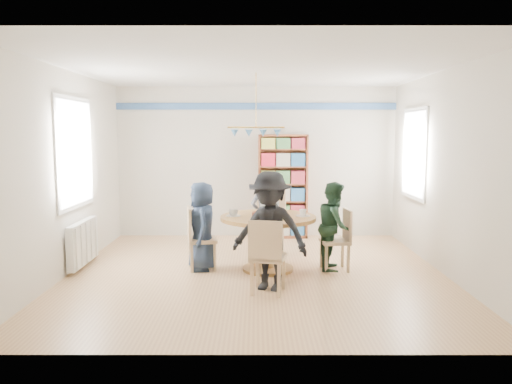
{
  "coord_description": "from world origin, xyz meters",
  "views": [
    {
      "loc": [
        0.01,
        -6.53,
        1.85
      ],
      "look_at": [
        0.0,
        0.4,
        1.05
      ],
      "focal_mm": 35.0,
      "sensor_mm": 36.0,
      "label": 1
    }
  ],
  "objects_px": {
    "radiator": "(83,243)",
    "person_near": "(270,231)",
    "chair_near": "(267,253)",
    "person_right": "(335,226)",
    "bookshelf": "(283,187)",
    "chair_far": "(269,216)",
    "person_left": "(202,226)",
    "person_far": "(265,215)",
    "dining_table": "(268,230)",
    "chair_right": "(340,237)",
    "chair_left": "(197,235)"
  },
  "relations": [
    {
      "from": "chair_right",
      "to": "person_right",
      "type": "bearing_deg",
      "value": 152.16
    },
    {
      "from": "dining_table",
      "to": "chair_right",
      "type": "distance_m",
      "value": 0.99
    },
    {
      "from": "chair_near",
      "to": "person_near",
      "type": "xyz_separation_m",
      "value": [
        0.04,
        0.19,
        0.22
      ]
    },
    {
      "from": "person_far",
      "to": "person_left",
      "type": "bearing_deg",
      "value": 24.24
    },
    {
      "from": "chair_near",
      "to": "person_right",
      "type": "bearing_deg",
      "value": 48.89
    },
    {
      "from": "person_left",
      "to": "person_near",
      "type": "distance_m",
      "value": 1.27
    },
    {
      "from": "radiator",
      "to": "person_near",
      "type": "relative_size",
      "value": 0.7
    },
    {
      "from": "chair_right",
      "to": "bookshelf",
      "type": "xyz_separation_m",
      "value": [
        -0.67,
        2.18,
        0.45
      ]
    },
    {
      "from": "dining_table",
      "to": "bookshelf",
      "type": "relative_size",
      "value": 0.7
    },
    {
      "from": "chair_far",
      "to": "chair_near",
      "type": "relative_size",
      "value": 1.2
    },
    {
      "from": "chair_left",
      "to": "person_right",
      "type": "bearing_deg",
      "value": 0.5
    },
    {
      "from": "chair_far",
      "to": "person_far",
      "type": "xyz_separation_m",
      "value": [
        -0.07,
        -0.12,
        0.03
      ]
    },
    {
      "from": "chair_right",
      "to": "person_far",
      "type": "height_order",
      "value": "person_far"
    },
    {
      "from": "radiator",
      "to": "person_right",
      "type": "relative_size",
      "value": 0.83
    },
    {
      "from": "dining_table",
      "to": "chair_left",
      "type": "distance_m",
      "value": 0.98
    },
    {
      "from": "person_right",
      "to": "person_near",
      "type": "xyz_separation_m",
      "value": [
        -0.91,
        -0.9,
        0.1
      ]
    },
    {
      "from": "chair_left",
      "to": "person_left",
      "type": "distance_m",
      "value": 0.15
    },
    {
      "from": "dining_table",
      "to": "chair_near",
      "type": "distance_m",
      "value": 1.05
    },
    {
      "from": "radiator",
      "to": "person_right",
      "type": "bearing_deg",
      "value": -1.71
    },
    {
      "from": "person_near",
      "to": "radiator",
      "type": "bearing_deg",
      "value": 178.94
    },
    {
      "from": "person_right",
      "to": "chair_near",
      "type": "bearing_deg",
      "value": 149.16
    },
    {
      "from": "chair_left",
      "to": "bookshelf",
      "type": "xyz_separation_m",
      "value": [
        1.29,
        2.16,
        0.43
      ]
    },
    {
      "from": "person_near",
      "to": "person_right",
      "type": "bearing_deg",
      "value": 64.9
    },
    {
      "from": "chair_left",
      "to": "person_right",
      "type": "xyz_separation_m",
      "value": [
        1.89,
        0.02,
        0.13
      ]
    },
    {
      "from": "chair_left",
      "to": "radiator",
      "type": "bearing_deg",
      "value": 175.7
    },
    {
      "from": "person_left",
      "to": "radiator",
      "type": "bearing_deg",
      "value": -105.03
    },
    {
      "from": "person_right",
      "to": "dining_table",
      "type": "bearing_deg",
      "value": 103.02
    },
    {
      "from": "radiator",
      "to": "chair_far",
      "type": "height_order",
      "value": "chair_far"
    },
    {
      "from": "person_right",
      "to": "bookshelf",
      "type": "xyz_separation_m",
      "value": [
        -0.6,
        2.14,
        0.3
      ]
    },
    {
      "from": "radiator",
      "to": "person_far",
      "type": "relative_size",
      "value": 0.82
    },
    {
      "from": "chair_near",
      "to": "person_right",
      "type": "distance_m",
      "value": 1.45
    },
    {
      "from": "radiator",
      "to": "chair_left",
      "type": "height_order",
      "value": "chair_left"
    },
    {
      "from": "radiator",
      "to": "chair_far",
      "type": "distance_m",
      "value": 2.77
    },
    {
      "from": "chair_near",
      "to": "person_near",
      "type": "height_order",
      "value": "person_near"
    },
    {
      "from": "chair_near",
      "to": "person_far",
      "type": "relative_size",
      "value": 0.72
    },
    {
      "from": "chair_right",
      "to": "person_near",
      "type": "xyz_separation_m",
      "value": [
        -0.98,
        -0.87,
        0.25
      ]
    },
    {
      "from": "chair_right",
      "to": "person_right",
      "type": "relative_size",
      "value": 0.69
    },
    {
      "from": "person_left",
      "to": "bookshelf",
      "type": "height_order",
      "value": "bookshelf"
    },
    {
      "from": "chair_far",
      "to": "person_far",
      "type": "bearing_deg",
      "value": -121.85
    },
    {
      "from": "person_left",
      "to": "person_far",
      "type": "xyz_separation_m",
      "value": [
        0.87,
        0.87,
        0.01
      ]
    },
    {
      "from": "chair_left",
      "to": "chair_near",
      "type": "height_order",
      "value": "chair_near"
    },
    {
      "from": "chair_far",
      "to": "person_right",
      "type": "bearing_deg",
      "value": -48.15
    },
    {
      "from": "person_left",
      "to": "person_right",
      "type": "height_order",
      "value": "same"
    },
    {
      "from": "dining_table",
      "to": "person_far",
      "type": "relative_size",
      "value": 1.06
    },
    {
      "from": "chair_left",
      "to": "person_far",
      "type": "xyz_separation_m",
      "value": [
        0.94,
        0.87,
        0.14
      ]
    },
    {
      "from": "chair_far",
      "to": "person_right",
      "type": "height_order",
      "value": "person_right"
    },
    {
      "from": "chair_left",
      "to": "chair_right",
      "type": "relative_size",
      "value": 1.03
    },
    {
      "from": "chair_left",
      "to": "chair_near",
      "type": "distance_m",
      "value": 1.43
    },
    {
      "from": "chair_left",
      "to": "chair_right",
      "type": "height_order",
      "value": "chair_left"
    },
    {
      "from": "radiator",
      "to": "person_left",
      "type": "distance_m",
      "value": 1.7
    }
  ]
}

